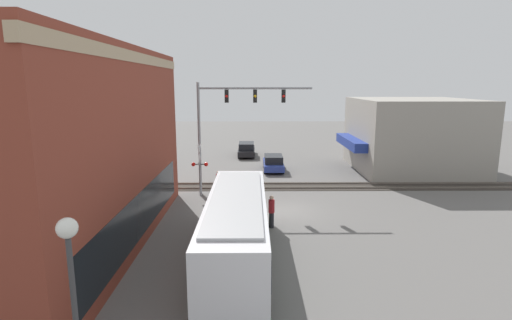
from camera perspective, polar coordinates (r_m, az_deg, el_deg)
ground_plane at (r=25.51m, az=4.28°, el=-7.25°), size 120.00×120.00×0.00m
brick_building at (r=21.42m, az=-27.40°, el=1.36°), size 18.44×8.63×9.67m
shop_building at (r=39.30m, az=21.28°, el=3.35°), size 10.54×11.14×6.55m
city_bus at (r=17.90m, az=-2.78°, el=-9.46°), size 11.29×2.59×3.09m
traffic_signal_gantry at (r=28.32m, az=-3.52°, el=6.82°), size 0.42×8.05×8.00m
crossing_signal at (r=28.48m, az=-8.03°, el=-0.62°), size 1.41×1.18×3.81m
streetlamp at (r=9.88m, az=-24.44°, el=-19.28°), size 0.44×0.44×5.25m
rail_track_near at (r=31.24m, az=3.39°, el=-3.77°), size 2.60×60.00×0.15m
parked_car_blue at (r=36.77m, az=2.50°, el=-0.48°), size 4.44×1.82×1.45m
parked_car_black at (r=44.10m, az=-1.37°, el=1.48°), size 4.90×1.82×1.52m
pedestrian_near_bus at (r=22.33m, az=2.22°, el=-7.33°), size 0.34×0.34×1.85m
pedestrian_at_crossing at (r=28.55m, az=-5.39°, el=-3.31°), size 0.34×0.34×1.84m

